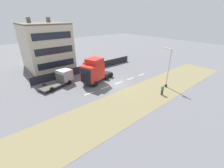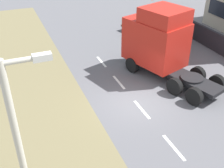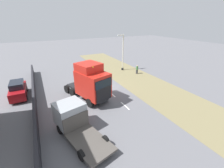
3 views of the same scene
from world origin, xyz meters
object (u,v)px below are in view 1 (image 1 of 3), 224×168
(flatbed_truck, at_px, (62,77))
(parked_car, at_px, (93,63))
(lorry_cab, at_px, (94,71))
(lamp_post, at_px, (168,71))
(pedestrian, at_px, (162,90))

(flatbed_truck, bearing_deg, parked_car, 101.77)
(lorry_cab, height_order, parked_car, lorry_cab)
(lorry_cab, height_order, lamp_post, lamp_post)
(flatbed_truck, distance_m, parked_car, 10.47)
(lorry_cab, relative_size, flatbed_truck, 1.15)
(parked_car, xyz_separation_m, pedestrian, (-18.36, -0.59, -0.21))
(lamp_post, relative_size, pedestrian, 4.21)
(lorry_cab, xyz_separation_m, pedestrian, (-10.51, -5.46, -1.50))
(lorry_cab, bearing_deg, parked_car, -49.41)
(flatbed_truck, xyz_separation_m, pedestrian, (-13.77, -9.99, -0.58))
(parked_car, distance_m, lamp_post, 17.62)
(flatbed_truck, xyz_separation_m, parked_car, (4.59, -9.40, -0.37))
(flatbed_truck, bearing_deg, pedestrian, 21.71)
(parked_car, height_order, pedestrian, parked_car)
(lamp_post, height_order, pedestrian, lamp_post)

